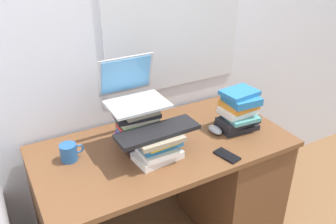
{
  "coord_description": "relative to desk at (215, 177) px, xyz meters",
  "views": [
    {
      "loc": [
        -0.76,
        -1.42,
        1.8
      ],
      "look_at": [
        0.04,
        0.02,
        0.93
      ],
      "focal_mm": 37.82,
      "sensor_mm": 36.0,
      "label": 1
    }
  ],
  "objects": [
    {
      "name": "book_stack_side",
      "position": [
        0.11,
        -0.02,
        0.45
      ],
      "size": [
        0.24,
        0.2,
        0.23
      ],
      "color": "black",
      "rests_on": "desk"
    },
    {
      "name": "wall_back",
      "position": [
        -0.35,
        0.42,
        0.89
      ],
      "size": [
        6.0,
        0.06,
        2.6
      ],
      "color": "silver",
      "rests_on": "ground"
    },
    {
      "name": "mug",
      "position": [
        -0.83,
        0.13,
        0.39
      ],
      "size": [
        0.12,
        0.08,
        0.09
      ],
      "color": "#265999",
      "rests_on": "desk"
    },
    {
      "name": "keyboard",
      "position": [
        -0.43,
        -0.07,
        0.49
      ],
      "size": [
        0.42,
        0.15,
        0.02
      ],
      "primitive_type": "cube",
      "rotation": [
        0.0,
        0.0,
        0.03
      ],
      "color": "black",
      "rests_on": "book_stack_keyboard_riser"
    },
    {
      "name": "book_stack_tall",
      "position": [
        -0.47,
        0.09,
        0.46
      ],
      "size": [
        0.26,
        0.2,
        0.24
      ],
      "color": "black",
      "rests_on": "desk"
    },
    {
      "name": "book_stack_keyboard_riser",
      "position": [
        -0.44,
        -0.07,
        0.41
      ],
      "size": [
        0.25,
        0.19,
        0.14
      ],
      "color": "white",
      "rests_on": "desk"
    },
    {
      "name": "computer_mouse",
      "position": [
        -0.03,
        -0.01,
        0.36
      ],
      "size": [
        0.06,
        0.1,
        0.04
      ],
      "primitive_type": "ellipsoid",
      "color": "#A5A8AD",
      "rests_on": "desk"
    },
    {
      "name": "desk",
      "position": [
        0.0,
        0.0,
        0.0
      ],
      "size": [
        1.38,
        0.7,
        0.75
      ],
      "color": "brown",
      "rests_on": "ground"
    },
    {
      "name": "cell_phone",
      "position": [
        -0.12,
        -0.23,
        0.35
      ],
      "size": [
        0.09,
        0.15,
        0.01
      ],
      "primitive_type": "cube",
      "rotation": [
        0.0,
        0.0,
        0.22
      ],
      "color": "black",
      "rests_on": "desk"
    },
    {
      "name": "water_bottle",
      "position": [
        0.21,
        -0.03,
        0.42
      ],
      "size": [
        0.07,
        0.07,
        0.17
      ],
      "primitive_type": "cylinder",
      "color": "#999EA5",
      "rests_on": "desk"
    },
    {
      "name": "laptop",
      "position": [
        -0.47,
        0.15,
        0.63
      ],
      "size": [
        0.3,
        0.28,
        0.23
      ],
      "color": "#B7BABF",
      "rests_on": "book_stack_tall"
    }
  ]
}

